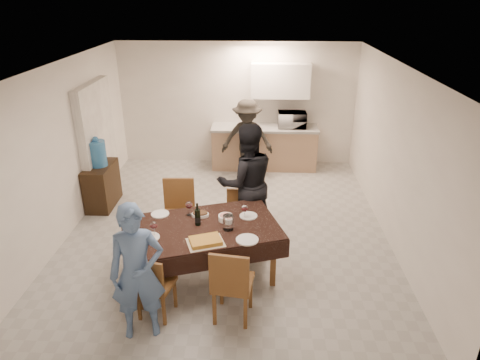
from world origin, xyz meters
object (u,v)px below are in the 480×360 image
at_px(water_jug, 97,154).
at_px(savoury_tart, 205,241).
at_px(microwave, 292,120).
at_px(person_near, 137,273).
at_px(dining_table, 201,229).
at_px(water_pitcher, 228,222).
at_px(wine_bottle, 197,214).
at_px(console, 102,186).
at_px(person_far, 247,183).
at_px(person_kitchen, 247,139).

xyz_separation_m(water_jug, savoury_tart, (2.14, -2.38, -0.19)).
distance_m(microwave, person_near, 5.35).
relative_size(dining_table, water_pitcher, 11.15).
bearing_deg(wine_bottle, person_near, -114.44).
xyz_separation_m(console, person_far, (2.59, -0.95, 0.54)).
bearing_deg(microwave, savoury_tart, 73.05).
bearing_deg(savoury_tart, person_near, -134.13).
xyz_separation_m(console, savoury_tart, (2.14, -2.38, 0.41)).
height_order(wine_bottle, microwave, microwave).
height_order(water_jug, wine_bottle, water_jug).
bearing_deg(dining_table, console, 117.37).
distance_m(water_jug, microwave, 3.95).
bearing_deg(wine_bottle, console, 135.55).
height_order(savoury_tart, microwave, microwave).
bearing_deg(dining_table, savoury_tart, -93.43).
xyz_separation_m(savoury_tart, person_far, (0.45, 1.43, 0.12)).
distance_m(person_near, person_kitchen, 4.64).
xyz_separation_m(water_jug, person_far, (2.59, -0.95, -0.07)).
bearing_deg(water_pitcher, savoury_tart, -127.15).
bearing_deg(person_far, microwave, -123.53).
height_order(dining_table, savoury_tart, savoury_tart).
bearing_deg(person_near, microwave, 54.33).
relative_size(console, person_kitchen, 0.52).
bearing_deg(console, dining_table, -44.46).
bearing_deg(person_far, savoury_tart, 55.70).
height_order(water_jug, person_far, person_far).
distance_m(console, person_kitchen, 2.95).
distance_m(water_pitcher, person_kitchen, 3.53).
bearing_deg(savoury_tart, wine_bottle, 109.23).
relative_size(water_jug, person_near, 0.28).
bearing_deg(wine_bottle, savoury_tart, -70.77).
bearing_deg(microwave, person_kitchen, 25.94).
height_order(console, water_jug, water_jug).
relative_size(water_jug, wine_bottle, 1.44).
xyz_separation_m(wine_bottle, person_near, (-0.50, -1.10, -0.12)).
xyz_separation_m(dining_table, savoury_tart, (0.10, -0.38, 0.06)).
relative_size(dining_table, console, 2.70).
distance_m(savoury_tart, microwave, 4.51).
bearing_deg(dining_table, person_far, 44.18).
bearing_deg(console, person_kitchen, 30.34).
bearing_deg(water_jug, person_near, -64.01).
bearing_deg(person_near, water_jug, 101.85).
height_order(console, person_kitchen, person_kitchen).
bearing_deg(savoury_tart, person_kitchen, 84.27).
distance_m(console, person_far, 2.81).
height_order(dining_table, microwave, microwave).
distance_m(dining_table, person_far, 1.20).
distance_m(dining_table, wine_bottle, 0.20).
distance_m(console, person_near, 3.42).
bearing_deg(water_jug, microwave, 29.19).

